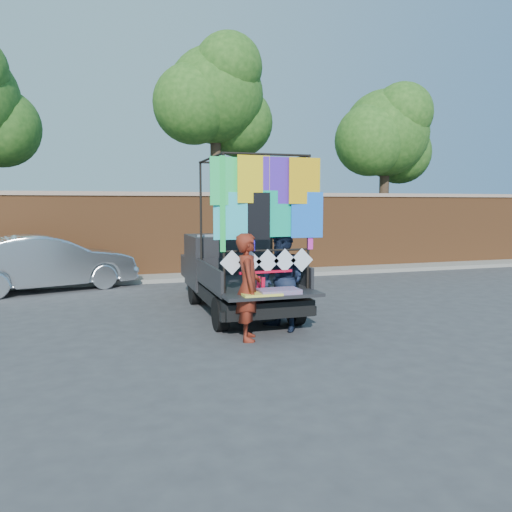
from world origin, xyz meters
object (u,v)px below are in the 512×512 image
object	(u,v)px
pickup_truck	(232,272)
sedan	(48,263)
man	(283,280)
woman	(248,287)

from	to	relation	value
pickup_truck	sedan	bearing A→B (deg)	139.13
pickup_truck	man	bearing A→B (deg)	-81.29
man	sedan	bearing A→B (deg)	-166.77
sedan	pickup_truck	bearing A→B (deg)	-147.43
sedan	woman	world-z (taller)	woman
sedan	woman	size ratio (longest dim) A/B	2.47
pickup_truck	woman	world-z (taller)	pickup_truck
sedan	woman	distance (m)	7.13
sedan	man	size ratio (longest dim) A/B	2.42
sedan	man	world-z (taller)	man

